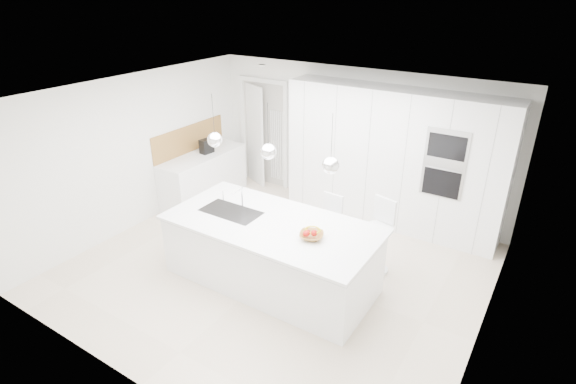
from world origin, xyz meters
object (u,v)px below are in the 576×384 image
Objects in this scene: island_base at (270,254)px; fruit_bowl at (311,236)px; espresso_machine at (207,146)px; bar_stool_left at (328,229)px; bar_stool_right at (379,238)px.

island_base is 9.42× the size of fruit_bowl.
island_base is at bearing -25.85° from espresso_machine.
bar_stool_left is (2.91, -0.68, -0.53)m from espresso_machine.
espresso_machine is 3.74m from bar_stool_right.
bar_stool_right is (0.75, 0.08, 0.04)m from bar_stool_left.
island_base is at bearing -107.63° from bar_stool_left.
bar_stool_right is at bearing 10.71° from bar_stool_left.
bar_stool_left is (0.38, 0.93, 0.07)m from island_base.
bar_stool_right is at bearing 41.84° from island_base.
island_base is 2.81× the size of bar_stool_left.
espresso_machine is (-3.17, 1.64, 0.09)m from fruit_bowl.
fruit_bowl reaches higher than island_base.
espresso_machine reaches higher than island_base.
bar_stool_right is (3.66, -0.60, -0.49)m from espresso_machine.
island_base is 1.53m from bar_stool_right.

